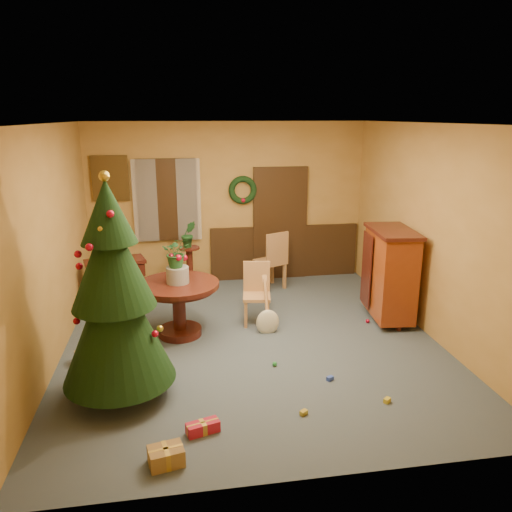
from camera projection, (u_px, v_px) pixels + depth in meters
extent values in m
plane|color=#333E4A|center=(252.00, 341.00, 6.86)|extent=(5.50, 5.50, 0.00)
plane|color=silver|center=(252.00, 123.00, 6.07)|extent=(5.50, 5.50, 0.00)
plane|color=olive|center=(229.00, 203.00, 9.08)|extent=(5.00, 0.00, 5.00)
plane|color=olive|center=(306.00, 323.00, 3.86)|extent=(5.00, 0.00, 5.00)
plane|color=olive|center=(50.00, 247.00, 6.08)|extent=(0.00, 5.50, 5.50)
plane|color=olive|center=(431.00, 232.00, 6.86)|extent=(0.00, 5.50, 5.50)
cube|color=black|center=(285.00, 252.00, 9.46)|extent=(2.80, 0.06, 1.00)
cube|color=black|center=(280.00, 224.00, 9.29)|extent=(1.00, 0.08, 2.10)
cube|color=white|center=(280.00, 226.00, 9.33)|extent=(0.80, 0.03, 1.90)
cube|color=black|center=(167.00, 200.00, 8.83)|extent=(1.05, 0.08, 1.45)
cube|color=white|center=(167.00, 200.00, 8.86)|extent=(0.88, 0.03, 1.25)
cube|color=white|center=(145.00, 201.00, 8.73)|extent=(0.42, 0.02, 1.45)
cube|color=white|center=(189.00, 200.00, 8.84)|extent=(0.42, 0.02, 1.45)
torus|color=black|center=(243.00, 190.00, 8.97)|extent=(0.51, 0.11, 0.51)
cube|color=#4C3819|center=(110.00, 178.00, 8.59)|extent=(0.62, 0.05, 0.78)
cube|color=gray|center=(110.00, 178.00, 8.61)|extent=(0.48, 0.02, 0.62)
cylinder|color=black|center=(178.00, 285.00, 6.86)|extent=(1.13, 1.13, 0.06)
cylinder|color=black|center=(178.00, 289.00, 6.88)|extent=(1.01, 1.01, 0.04)
cylinder|color=black|center=(179.00, 309.00, 6.96)|extent=(0.18, 0.18, 0.63)
cylinder|color=black|center=(180.00, 331.00, 7.05)|extent=(0.61, 0.61, 0.10)
cylinder|color=slate|center=(178.00, 275.00, 6.82)|extent=(0.31, 0.31, 0.23)
imported|color=#1E4C23|center=(177.00, 252.00, 6.74)|extent=(0.38, 0.33, 0.42)
cube|color=#A87E43|center=(257.00, 297.00, 7.34)|extent=(0.45, 0.45, 0.05)
cube|color=#A87E43|center=(257.00, 276.00, 7.44)|extent=(0.40, 0.10, 0.47)
cube|color=#A87E43|center=(267.00, 307.00, 7.55)|extent=(0.05, 0.05, 0.41)
cube|color=#A87E43|center=(246.00, 307.00, 7.55)|extent=(0.05, 0.05, 0.41)
cube|color=#A87E43|center=(268.00, 315.00, 7.24)|extent=(0.05, 0.05, 0.41)
cube|color=#A87E43|center=(246.00, 315.00, 7.24)|extent=(0.05, 0.05, 0.41)
cube|color=#A87E43|center=(270.00, 262.00, 8.87)|extent=(0.61, 0.61, 0.05)
cube|color=#A87E43|center=(277.00, 248.00, 8.63)|extent=(0.43, 0.23, 0.54)
cube|color=#A87E43|center=(268.00, 280.00, 8.69)|extent=(0.06, 0.06, 0.47)
cube|color=#A87E43|center=(284.00, 276.00, 8.89)|extent=(0.06, 0.06, 0.47)
cube|color=#A87E43|center=(256.00, 274.00, 8.98)|extent=(0.06, 0.06, 0.47)
cube|color=#A87E43|center=(272.00, 271.00, 9.18)|extent=(0.06, 0.06, 0.47)
cylinder|color=black|center=(190.00, 274.00, 8.38)|extent=(0.11, 0.11, 0.87)
cylinder|color=black|center=(189.00, 248.00, 8.26)|extent=(0.35, 0.35, 0.03)
imported|color=#19471E|center=(189.00, 234.00, 8.19)|extent=(0.27, 0.23, 0.44)
cylinder|color=#382111|center=(121.00, 385.00, 5.49)|extent=(0.15, 0.15, 0.26)
cone|color=black|center=(116.00, 318.00, 5.27)|extent=(1.20, 1.20, 1.42)
cone|color=black|center=(111.00, 259.00, 5.10)|extent=(0.87, 0.87, 1.04)
cone|color=black|center=(107.00, 211.00, 4.96)|extent=(0.57, 0.57, 0.66)
sphere|color=gold|center=(104.00, 176.00, 4.87)|extent=(0.11, 0.11, 0.11)
cube|color=black|center=(115.00, 261.00, 7.84)|extent=(0.99, 0.67, 0.05)
cube|color=black|center=(116.00, 270.00, 7.88)|extent=(0.93, 0.61, 0.19)
cube|color=black|center=(92.00, 287.00, 7.89)|extent=(0.13, 0.32, 0.75)
cube|color=black|center=(141.00, 285.00, 8.01)|extent=(0.13, 0.32, 0.75)
cube|color=#5C1E0A|center=(390.00, 274.00, 7.42)|extent=(0.61, 1.07, 1.28)
cube|color=black|center=(393.00, 231.00, 7.24)|extent=(0.68, 1.14, 0.05)
cylinder|color=black|center=(399.00, 327.00, 7.19)|extent=(0.07, 0.07, 0.09)
cylinder|color=black|center=(376.00, 306.00, 8.01)|extent=(0.07, 0.07, 0.09)
cube|color=olive|center=(166.00, 456.00, 4.42)|extent=(0.34, 0.28, 0.16)
cube|color=#AF892E|center=(166.00, 456.00, 4.42)|extent=(0.31, 0.10, 0.17)
cube|color=#AF892E|center=(166.00, 456.00, 4.42)|extent=(0.09, 0.23, 0.17)
cube|color=#A8162D|center=(121.00, 386.00, 5.51)|extent=(0.26, 0.26, 0.23)
cube|color=#AF892E|center=(121.00, 386.00, 5.51)|extent=(0.24, 0.06, 0.24)
cube|color=#AF892E|center=(121.00, 386.00, 5.51)|extent=(0.06, 0.24, 0.24)
cube|color=olive|center=(86.00, 357.00, 6.26)|extent=(0.31, 0.25, 0.14)
cube|color=#AF892E|center=(86.00, 357.00, 6.26)|extent=(0.27, 0.09, 0.15)
cube|color=#AF892E|center=(86.00, 357.00, 6.26)|extent=(0.08, 0.19, 0.15)
cube|color=#A8162D|center=(203.00, 427.00, 4.87)|extent=(0.35, 0.22, 0.11)
cube|color=#AF892E|center=(203.00, 427.00, 4.87)|extent=(0.32, 0.11, 0.12)
cube|color=#AF892E|center=(203.00, 427.00, 4.87)|extent=(0.08, 0.14, 0.12)
cube|color=#2A45B8|center=(330.00, 378.00, 5.84)|extent=(0.09, 0.08, 0.05)
sphere|color=#227D34|center=(275.00, 364.00, 6.17)|extent=(0.06, 0.06, 0.06)
cube|color=gold|center=(387.00, 400.00, 5.39)|extent=(0.09, 0.09, 0.05)
sphere|color=#B90C29|center=(368.00, 321.00, 7.46)|extent=(0.06, 0.06, 0.06)
cube|color=gold|center=(304.00, 413.00, 5.17)|extent=(0.09, 0.09, 0.05)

